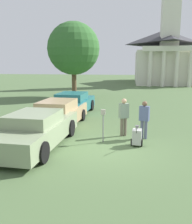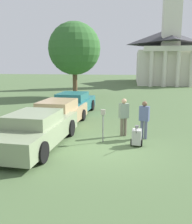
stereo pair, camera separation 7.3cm
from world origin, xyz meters
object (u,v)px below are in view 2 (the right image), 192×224
object	(u,v)px
parked_car_sage	(36,130)
person_worker	(124,115)
parking_meter	(103,120)
parked_car_tan	(59,114)
parked_car_teal	(73,104)
person_supervisor	(144,118)
equipment_cart	(137,137)
church	(166,51)

from	to	relation	value
parked_car_sage	person_worker	xyz separation A→B (m)	(3.42, 1.93, 0.31)
parking_meter	person_worker	bearing A→B (deg)	51.79
parked_car_tan	parked_car_teal	size ratio (longest dim) A/B	1.05
parked_car_teal	person_supervisor	world-z (taller)	person_supervisor
person_worker	equipment_cart	world-z (taller)	person_worker
parked_car_sage	parking_meter	world-z (taller)	parked_car_sage
parked_car_tan	parked_car_teal	distance (m)	3.27
parked_car_sage	parked_car_teal	world-z (taller)	parked_car_sage
person_worker	equipment_cart	xyz separation A→B (m)	(0.58, -1.35, -0.60)
equipment_cart	parked_car_teal	bearing A→B (deg)	130.00
person_worker	equipment_cart	bearing A→B (deg)	86.97
person_worker	parked_car_sage	bearing A→B (deg)	3.21
parking_meter	equipment_cart	size ratio (longest dim) A/B	1.42
parked_car_sage	parked_car_teal	bearing A→B (deg)	93.19
equipment_cart	parked_car_tan	bearing A→B (deg)	152.94
person_supervisor	parked_car_tan	bearing A→B (deg)	-0.42
parking_meter	person_supervisor	distance (m)	1.88
parked_car_teal	equipment_cart	size ratio (longest dim) A/B	5.09
person_supervisor	parked_car_sage	bearing A→B (deg)	39.53
person_worker	parking_meter	bearing A→B (deg)	25.53
parked_car_sage	equipment_cart	distance (m)	4.05
parking_meter	church	distance (m)	33.45
parked_car_teal	equipment_cart	xyz separation A→B (m)	(3.99, -5.82, -0.29)
person_worker	person_supervisor	size ratio (longest dim) A/B	1.03
parking_meter	equipment_cart	world-z (taller)	parking_meter
parked_car_tan	church	bearing A→B (deg)	76.67
parked_car_teal	person_worker	size ratio (longest dim) A/B	2.93
parked_car_teal	person_worker	distance (m)	5.64
parked_car_teal	church	world-z (taller)	church
parking_meter	parked_car_sage	bearing A→B (deg)	-161.23
parked_car_tan	parked_car_teal	bearing A→B (deg)	93.19
parked_car_teal	parking_meter	size ratio (longest dim) A/B	3.59
person_worker	person_supervisor	bearing A→B (deg)	135.31
parked_car_tan	person_worker	bearing A→B (deg)	-16.28
parked_car_tan	parking_meter	bearing A→B (deg)	-37.91
equipment_cart	person_supervisor	bearing A→B (deg)	78.43
church	parking_meter	bearing A→B (deg)	-101.12
parking_meter	church	size ratio (longest dim) A/B	0.06
parking_meter	person_supervisor	size ratio (longest dim) A/B	0.84
parked_car_tan	parking_meter	xyz separation A→B (m)	(2.59, -2.26, 0.33)
parked_car_sage	parking_meter	bearing A→B (deg)	21.96
parked_car_teal	church	size ratio (longest dim) A/B	0.23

